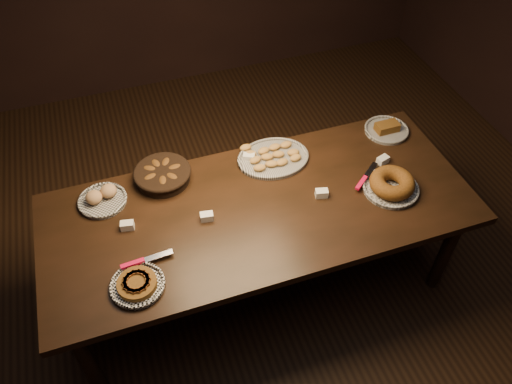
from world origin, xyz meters
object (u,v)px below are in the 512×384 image
object	(u,v)px
buffet_table	(260,215)
apple_tart_plate	(137,284)
madeleine_platter	(272,157)
bundt_cake_plate	(391,185)

from	to	relation	value
buffet_table	apple_tart_plate	distance (m)	0.79
apple_tart_plate	madeleine_platter	bearing A→B (deg)	42.42
madeleine_platter	buffet_table	bearing A→B (deg)	-119.30
buffet_table	apple_tart_plate	xyz separation A→B (m)	(-0.73, -0.30, 0.09)
madeleine_platter	bundt_cake_plate	size ratio (longest dim) A/B	1.15
buffet_table	madeleine_platter	bearing A→B (deg)	59.76
apple_tart_plate	bundt_cake_plate	bearing A→B (deg)	14.86
madeleine_platter	bundt_cake_plate	bearing A→B (deg)	-38.88
buffet_table	madeleine_platter	xyz separation A→B (m)	(0.20, 0.34, 0.09)
buffet_table	bundt_cake_plate	xyz separation A→B (m)	(0.75, -0.12, 0.12)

